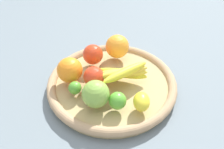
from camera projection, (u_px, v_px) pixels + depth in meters
The scene contains 11 objects.
ground_plane at pixel (112, 88), 0.81m from camera, with size 2.40×2.40×0.00m, color slate.
basket at pixel (112, 84), 0.80m from camera, with size 0.42×0.42×0.04m.
banana_bunch at pixel (123, 73), 0.76m from camera, with size 0.17×0.13×0.07m.
lime_0 at pixel (75, 88), 0.72m from camera, with size 0.04×0.04×0.04m, color #53A031.
lime_1 at pixel (117, 101), 0.68m from camera, with size 0.05×0.05×0.05m, color #57AA31.
apple_2 at pixel (93, 54), 0.83m from camera, with size 0.07×0.07×0.07m, color red.
orange_1 at pixel (117, 46), 0.85m from camera, with size 0.08×0.08×0.08m, color orange.
apple_0 at pixel (94, 77), 0.74m from camera, with size 0.07×0.07×0.07m, color red.
orange_0 at pixel (70, 70), 0.76m from camera, with size 0.08×0.08×0.08m, color orange.
lemon_0 at pixel (142, 102), 0.68m from camera, with size 0.06×0.05×0.05m, color yellow.
apple_1 at pixel (96, 94), 0.68m from camera, with size 0.08×0.08×0.08m, color #81B044.
Camera 1 is at (-0.08, -0.58, 0.56)m, focal length 38.82 mm.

